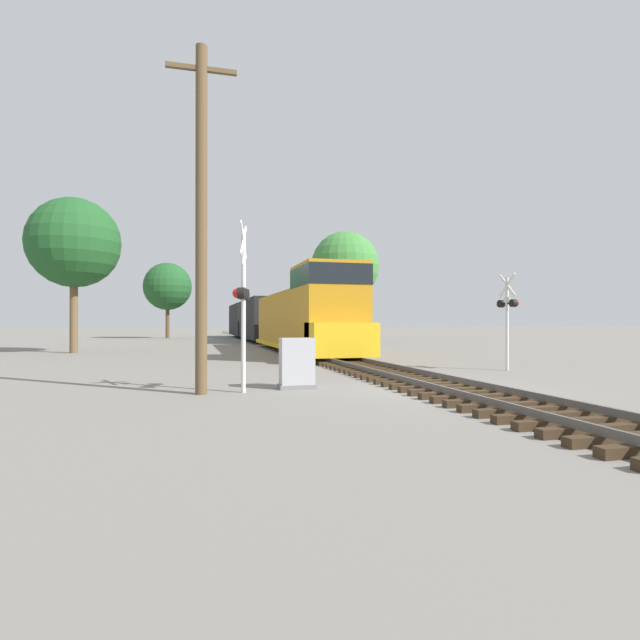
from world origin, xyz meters
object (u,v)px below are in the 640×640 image
object	(u,v)px
tree_far_right	(74,243)
tree_mid_background	(345,266)
crossing_signal_far	(508,310)
utility_pole	(201,215)
relay_cabinet	(297,364)
tree_deep_background	(168,287)
crossing_signal_near	(242,297)
freight_train	(267,320)

from	to	relation	value
tree_far_right	tree_mid_background	size ratio (longest dim) A/B	0.90
crossing_signal_far	tree_mid_background	bearing A→B (deg)	-9.28
utility_pole	relay_cabinet	bearing A→B (deg)	10.31
relay_cabinet	tree_deep_background	xyz separation A→B (m)	(-5.39, 47.84, 5.42)
crossing_signal_near	relay_cabinet	xyz separation A→B (m)	(1.57, 0.44, -1.82)
freight_train	tree_far_right	size ratio (longest dim) A/B	5.06
freight_train	relay_cabinet	size ratio (longest dim) A/B	33.70
relay_cabinet	tree_mid_background	xyz separation A→B (m)	(11.37, 31.32, 6.53)
freight_train	crossing_signal_near	size ratio (longest dim) A/B	10.66
tree_far_right	tree_deep_background	size ratio (longest dim) A/B	1.06
crossing_signal_near	utility_pole	xyz separation A→B (m)	(-1.06, -0.04, 2.11)
crossing_signal_far	relay_cabinet	bearing A→B (deg)	104.61
freight_train	utility_pole	xyz separation A→B (m)	(-6.35, -30.64, 2.52)
utility_pole	tree_mid_background	world-z (taller)	tree_mid_background
crossing_signal_near	tree_far_right	distance (m)	21.90
crossing_signal_near	crossing_signal_far	size ratio (longest dim) A/B	1.19
freight_train	tree_mid_background	distance (m)	9.28
utility_pole	tree_deep_background	world-z (taller)	utility_pole
crossing_signal_far	relay_cabinet	world-z (taller)	crossing_signal_far
relay_cabinet	tree_deep_background	bearing A→B (deg)	96.43
freight_train	crossing_signal_far	xyz separation A→B (m)	(5.27, -27.05, 0.22)
relay_cabinet	tree_far_right	size ratio (longest dim) A/B	0.15
tree_far_right	tree_mid_background	distance (m)	24.20
crossing_signal_far	relay_cabinet	size ratio (longest dim) A/B	2.65
tree_far_right	tree_mid_background	world-z (taller)	tree_mid_background
freight_train	tree_deep_background	distance (m)	20.29
tree_far_right	utility_pole	bearing A→B (deg)	-70.42
tree_mid_background	tree_deep_background	xyz separation A→B (m)	(-16.76, 16.52, -1.11)
relay_cabinet	utility_pole	xyz separation A→B (m)	(-2.62, -0.48, 3.93)
utility_pole	tree_mid_background	size ratio (longest dim) A/B	0.86
freight_train	tree_far_right	world-z (taller)	tree_far_right
freight_train	tree_mid_background	xyz separation A→B (m)	(7.65, 1.16, 5.12)
crossing_signal_far	tree_mid_background	xyz separation A→B (m)	(2.37, 28.21, 4.90)
crossing_signal_far	freight_train	bearing A→B (deg)	6.56
crossing_signal_far	tree_far_right	world-z (taller)	tree_far_right
utility_pole	tree_mid_background	distance (m)	34.84
tree_far_right	tree_deep_background	bearing A→B (deg)	81.34
tree_far_right	freight_train	bearing A→B (deg)	38.53
utility_pole	tree_far_right	bearing A→B (deg)	109.58
freight_train	tree_mid_background	world-z (taller)	tree_mid_background
crossing_signal_near	tree_far_right	xyz separation A→B (m)	(-8.15, 19.89, 4.17)
crossing_signal_far	utility_pole	xyz separation A→B (m)	(-11.62, -3.59, 2.30)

